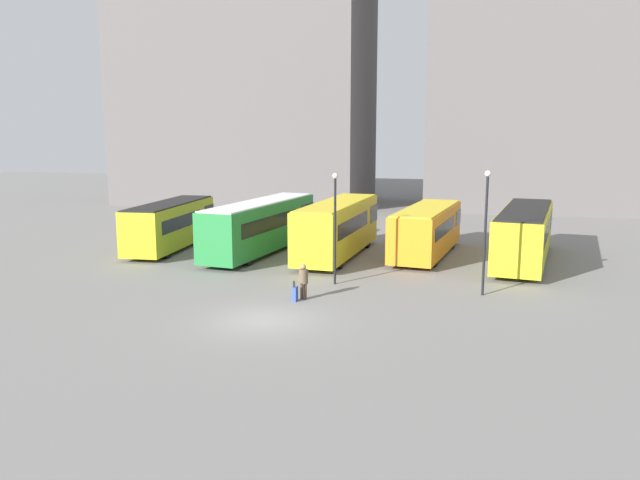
# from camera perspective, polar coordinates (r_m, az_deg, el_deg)

# --- Properties ---
(ground_plane) EXTENTS (160.00, 160.00, 0.00)m
(ground_plane) POSITION_cam_1_polar(r_m,az_deg,el_deg) (25.69, -5.17, -7.31)
(ground_plane) COLOR slate
(building_block_left) EXTENTS (25.76, 15.43, 38.41)m
(building_block_left) POSITION_cam_1_polar(r_m,az_deg,el_deg) (70.79, -6.71, 19.23)
(building_block_left) COLOR #5B5656
(building_block_left) RESTS_ON ground_plane
(building_block_right) EXTENTS (25.85, 11.68, 37.09)m
(building_block_right) POSITION_cam_1_polar(r_m,az_deg,el_deg) (66.85, 21.99, 18.60)
(building_block_right) COLOR #5B5656
(building_block_right) RESTS_ON ground_plane
(bus_0) EXTENTS (3.03, 9.72, 3.07)m
(bus_0) POSITION_cam_1_polar(r_m,az_deg,el_deg) (41.87, -13.48, 1.46)
(bus_0) COLOR gold
(bus_0) RESTS_ON ground_plane
(bus_1) EXTENTS (3.83, 12.10, 3.29)m
(bus_1) POSITION_cam_1_polar(r_m,az_deg,el_deg) (39.51, -5.36, 1.40)
(bus_1) COLOR #237A38
(bus_1) RESTS_ON ground_plane
(bus_2) EXTENTS (3.17, 11.07, 3.38)m
(bus_2) POSITION_cam_1_polar(r_m,az_deg,el_deg) (38.28, 1.68, 1.22)
(bus_2) COLOR gold
(bus_2) RESTS_ON ground_plane
(bus_3) EXTENTS (3.81, 10.13, 3.01)m
(bus_3) POSITION_cam_1_polar(r_m,az_deg,el_deg) (39.10, 9.76, 0.97)
(bus_3) COLOR orange
(bus_3) RESTS_ON ground_plane
(bus_4) EXTENTS (4.26, 12.13, 3.18)m
(bus_4) POSITION_cam_1_polar(r_m,az_deg,el_deg) (38.51, 18.20, 0.64)
(bus_4) COLOR gold
(bus_4) RESTS_ON ground_plane
(traveler) EXTENTS (0.45, 0.45, 1.65)m
(traveler) POSITION_cam_1_polar(r_m,az_deg,el_deg) (28.48, -1.52, -3.53)
(traveler) COLOR #4C3828
(traveler) RESTS_ON ground_plane
(suitcase) EXTENTS (0.21, 0.35, 0.98)m
(suitcase) POSITION_cam_1_polar(r_m,az_deg,el_deg) (28.30, -2.30, -4.94)
(suitcase) COLOR #334CB2
(suitcase) RESTS_ON ground_plane
(lamp_post_0) EXTENTS (0.28, 0.28, 5.59)m
(lamp_post_0) POSITION_cam_1_polar(r_m,az_deg,el_deg) (30.92, 1.39, 1.90)
(lamp_post_0) COLOR black
(lamp_post_0) RESTS_ON ground_plane
(lamp_post_1) EXTENTS (0.28, 0.28, 5.84)m
(lamp_post_1) POSITION_cam_1_polar(r_m,az_deg,el_deg) (29.73, 14.91, 1.51)
(lamp_post_1) COLOR black
(lamp_post_1) RESTS_ON ground_plane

